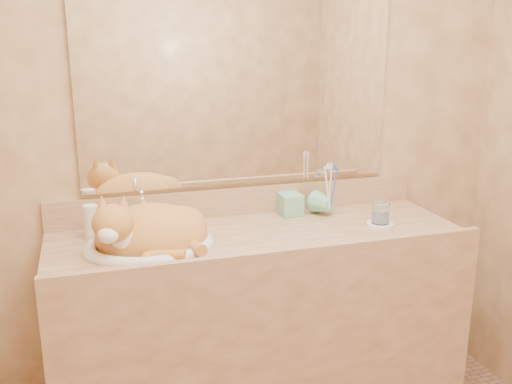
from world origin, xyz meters
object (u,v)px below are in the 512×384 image
object	(u,v)px
sink_basin	(148,228)
water_glass	(381,213)
cat	(147,230)
soap_dispenser	(295,194)
toothbrush_cup	(330,207)
vanity_counter	(259,332)

from	to	relation	value
sink_basin	water_glass	size ratio (longest dim) A/B	5.55
cat	soap_dispenser	world-z (taller)	soap_dispenser
toothbrush_cup	water_glass	world-z (taller)	water_glass
cat	soap_dispenser	size ratio (longest dim) A/B	2.04
vanity_counter	soap_dispenser	bearing A→B (deg)	36.74
vanity_counter	toothbrush_cup	world-z (taller)	toothbrush_cup
sink_basin	toothbrush_cup	world-z (taller)	sink_basin
toothbrush_cup	sink_basin	bearing A→B (deg)	-170.13
vanity_counter	cat	world-z (taller)	cat
sink_basin	soap_dispenser	bearing A→B (deg)	2.41
vanity_counter	water_glass	size ratio (longest dim) A/B	19.25
water_glass	sink_basin	bearing A→B (deg)	178.38
sink_basin	vanity_counter	bearing A→B (deg)	-10.18
vanity_counter	cat	size ratio (longest dim) A/B	3.87
sink_basin	cat	bearing A→B (deg)	172.93
cat	toothbrush_cup	size ratio (longest dim) A/B	4.18
vanity_counter	sink_basin	xyz separation A→B (m)	(-0.43, -0.02, 0.50)
sink_basin	toothbrush_cup	xyz separation A→B (m)	(0.77, 0.13, -0.03)
soap_dispenser	water_glass	world-z (taller)	soap_dispenser
sink_basin	toothbrush_cup	bearing A→B (deg)	-3.01
vanity_counter	sink_basin	size ratio (longest dim) A/B	3.47
cat	toothbrush_cup	xyz separation A→B (m)	(0.78, 0.14, -0.02)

